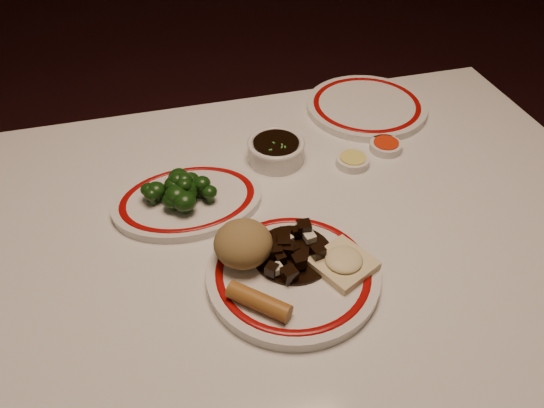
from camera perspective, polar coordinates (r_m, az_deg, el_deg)
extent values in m
cube|color=silver|center=(0.90, 2.68, -3.96)|extent=(1.20, 0.90, 0.04)
cylinder|color=black|center=(1.46, -23.79, -7.50)|extent=(0.06, 0.06, 0.71)
cylinder|color=black|center=(1.60, 16.66, -0.03)|extent=(0.06, 0.06, 0.71)
cylinder|color=silver|center=(0.81, 2.27, -7.60)|extent=(0.33, 0.33, 0.02)
torus|color=#8C0807|center=(0.80, 2.29, -7.18)|extent=(0.28, 0.28, 0.00)
ellipsoid|color=olive|center=(0.80, -3.12, -4.27)|extent=(0.09, 0.09, 0.06)
cylinder|color=#A56A28|center=(0.75, -1.42, -10.42)|extent=(0.09, 0.08, 0.03)
cube|color=beige|center=(0.81, 7.67, -6.39)|extent=(0.11, 0.11, 0.01)
ellipsoid|color=beige|center=(0.80, 7.73, -5.94)|extent=(0.06, 0.06, 0.02)
cylinder|color=black|center=(0.82, 2.26, -5.42)|extent=(0.13, 0.13, 0.00)
cube|color=black|center=(0.82, 2.12, -5.05)|extent=(0.02, 0.02, 0.02)
cube|color=black|center=(0.84, 3.44, -2.60)|extent=(0.02, 0.02, 0.02)
cube|color=black|center=(0.84, 2.62, -2.98)|extent=(0.02, 0.02, 0.01)
cube|color=black|center=(0.80, 4.95, -5.15)|extent=(0.02, 0.02, 0.02)
cube|color=black|center=(0.82, 2.30, -4.97)|extent=(0.02, 0.02, 0.01)
cube|color=black|center=(0.81, 3.03, -6.05)|extent=(0.02, 0.02, 0.02)
cube|color=black|center=(0.80, 0.88, -5.88)|extent=(0.02, 0.02, 0.02)
cube|color=black|center=(0.81, 1.27, -4.31)|extent=(0.02, 0.02, 0.02)
cube|color=black|center=(0.80, 0.35, -5.15)|extent=(0.02, 0.02, 0.02)
cube|color=black|center=(0.81, 2.87, -5.62)|extent=(0.02, 0.02, 0.01)
cube|color=black|center=(0.81, 0.03, -5.67)|extent=(0.02, 0.02, 0.01)
cube|color=black|center=(0.81, 1.64, -4.92)|extent=(0.03, 0.03, 0.02)
cube|color=black|center=(0.82, -1.29, -4.27)|extent=(0.03, 0.03, 0.02)
cube|color=black|center=(0.78, 1.86, -7.60)|extent=(0.03, 0.03, 0.02)
cube|color=black|center=(0.79, 2.93, -6.18)|extent=(0.02, 0.02, 0.02)
cube|color=black|center=(0.83, 1.35, -3.45)|extent=(0.03, 0.03, 0.02)
cube|color=black|center=(0.78, -0.02, -7.05)|extent=(0.02, 0.02, 0.02)
cube|color=beige|center=(0.84, 4.07, -3.60)|extent=(0.02, 0.02, 0.01)
cube|color=beige|center=(0.82, 1.57, -3.78)|extent=(0.02, 0.02, 0.01)
cube|color=beige|center=(0.79, 0.49, -6.97)|extent=(0.02, 0.02, 0.01)
torus|color=#8C0807|center=(0.94, -9.07, 0.66)|extent=(0.23, 0.23, 0.00)
cylinder|color=#23471C|center=(0.95, -8.68, 1.81)|extent=(0.01, 0.01, 0.01)
ellipsoid|color=#13370D|center=(0.94, -8.78, 2.55)|extent=(0.03, 0.03, 0.03)
cylinder|color=#23471C|center=(0.94, -13.02, 0.78)|extent=(0.01, 0.01, 0.02)
ellipsoid|color=#13370D|center=(0.93, -13.16, 1.53)|extent=(0.03, 0.03, 0.02)
cylinder|color=#23471C|center=(0.94, -8.22, 1.47)|extent=(0.01, 0.01, 0.01)
ellipsoid|color=#13370D|center=(0.93, -8.30, 2.15)|extent=(0.03, 0.03, 0.02)
cylinder|color=#23471C|center=(0.94, -9.70, 0.80)|extent=(0.01, 0.01, 0.01)
ellipsoid|color=#13370D|center=(0.93, -9.80, 1.52)|extent=(0.03, 0.03, 0.03)
cylinder|color=#23471C|center=(0.93, -9.03, 0.76)|extent=(0.01, 0.01, 0.01)
ellipsoid|color=#13370D|center=(0.92, -9.15, 1.65)|extent=(0.04, 0.04, 0.03)
cylinder|color=#23471C|center=(0.92, -10.10, 0.00)|extent=(0.01, 0.01, 0.02)
ellipsoid|color=#13370D|center=(0.90, -10.24, 0.94)|extent=(0.04, 0.04, 0.03)
cylinder|color=#23471C|center=(0.94, -8.17, 1.41)|extent=(0.01, 0.01, 0.01)
ellipsoid|color=#13370D|center=(0.93, -8.26, 2.07)|extent=(0.03, 0.03, 0.02)
cylinder|color=#23471C|center=(0.93, -7.38, 1.10)|extent=(0.01, 0.01, 0.01)
ellipsoid|color=#13370D|center=(0.92, -7.45, 1.78)|extent=(0.03, 0.03, 0.02)
cylinder|color=#23471C|center=(0.92, -10.52, -0.29)|extent=(0.01, 0.01, 0.01)
ellipsoid|color=#13370D|center=(0.91, -10.64, 0.46)|extent=(0.04, 0.04, 0.03)
cylinder|color=#23471C|center=(0.92, -6.68, 0.59)|extent=(0.01, 0.01, 0.01)
ellipsoid|color=#13370D|center=(0.91, -6.75, 1.31)|extent=(0.03, 0.03, 0.02)
cylinder|color=#23471C|center=(0.91, -9.26, -0.57)|extent=(0.01, 0.01, 0.01)
ellipsoid|color=#13370D|center=(0.90, -9.38, 0.28)|extent=(0.04, 0.04, 0.03)
cylinder|color=#23471C|center=(0.93, -9.08, 0.40)|extent=(0.01, 0.01, 0.01)
ellipsoid|color=#13370D|center=(0.92, -9.18, 1.16)|extent=(0.04, 0.04, 0.03)
cylinder|color=#23471C|center=(0.96, -9.87, 1.96)|extent=(0.01, 0.01, 0.02)
ellipsoid|color=#13370D|center=(0.94, -10.00, 2.85)|extent=(0.04, 0.04, 0.03)
cylinder|color=#23471C|center=(0.92, -10.15, 0.17)|extent=(0.01, 0.01, 0.01)
ellipsoid|color=#13370D|center=(0.91, -10.28, 1.01)|extent=(0.04, 0.04, 0.03)
cylinder|color=#23471C|center=(0.93, -12.70, 0.36)|extent=(0.01, 0.01, 0.01)
ellipsoid|color=#13370D|center=(0.92, -12.84, 1.08)|extent=(0.03, 0.03, 0.02)
cylinder|color=#23471C|center=(0.94, -12.23, 0.68)|extent=(0.01, 0.01, 0.01)
ellipsoid|color=#13370D|center=(0.93, -12.38, 1.48)|extent=(0.03, 0.03, 0.03)
ellipsoid|color=#13370D|center=(0.92, -7.53, 2.23)|extent=(0.03, 0.03, 0.02)
ellipsoid|color=#13370D|center=(0.92, -10.16, 2.63)|extent=(0.03, 0.03, 0.02)
ellipsoid|color=#13370D|center=(0.92, -9.43, 2.55)|extent=(0.03, 0.03, 0.02)
ellipsoid|color=#13370D|center=(0.92, -9.61, 2.07)|extent=(0.02, 0.02, 0.02)
ellipsoid|color=#13370D|center=(0.92, -10.49, 2.10)|extent=(0.03, 0.03, 0.03)
ellipsoid|color=#13370D|center=(0.91, -9.41, 2.06)|extent=(0.02, 0.02, 0.02)
cylinder|color=silver|center=(1.03, 0.44, 5.64)|extent=(0.11, 0.11, 0.04)
cylinder|color=black|center=(1.02, 0.44, 6.60)|extent=(0.09, 0.09, 0.00)
cylinder|color=silver|center=(1.09, 12.12, 6.07)|extent=(0.06, 0.06, 0.02)
cylinder|color=red|center=(1.08, 12.19, 6.48)|extent=(0.05, 0.05, 0.00)
cylinder|color=silver|center=(1.03, 8.65, 4.56)|extent=(0.06, 0.06, 0.02)
cylinder|color=#E8DD5F|center=(1.03, 8.70, 4.99)|extent=(0.05, 0.05, 0.00)
cylinder|color=silver|center=(1.21, 10.12, 10.26)|extent=(0.33, 0.33, 0.02)
torus|color=#8C0807|center=(1.20, 10.16, 10.58)|extent=(0.29, 0.29, 0.00)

